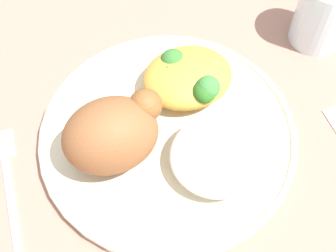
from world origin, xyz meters
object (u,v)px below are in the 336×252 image
(plate, at_px, (168,134))
(rice_pile, at_px, (217,156))
(fork, at_px, (8,180))
(water_glass, at_px, (324,13))
(roasted_chicken, at_px, (113,134))
(mac_cheese_with_broccoli, at_px, (188,77))

(plate, relative_size, rice_pile, 2.90)
(fork, height_order, water_glass, water_glass)
(roasted_chicken, distance_m, mac_cheese_with_broccoli, 0.11)
(roasted_chicken, relative_size, water_glass, 1.22)
(plate, relative_size, water_glass, 3.24)
(rice_pile, bearing_deg, roasted_chicken, 152.15)
(mac_cheese_with_broccoli, relative_size, water_glass, 1.17)
(roasted_chicken, bearing_deg, fork, 172.03)
(rice_pile, relative_size, mac_cheese_with_broccoli, 0.96)
(rice_pile, xyz_separation_m, fork, (-0.20, 0.06, -0.03))
(plate, relative_size, roasted_chicken, 2.65)
(plate, distance_m, rice_pile, 0.07)
(roasted_chicken, xyz_separation_m, mac_cheese_with_broccoli, (0.10, 0.05, -0.02))
(roasted_chicken, distance_m, rice_pile, 0.11)
(mac_cheese_with_broccoli, height_order, water_glass, water_glass)
(fork, bearing_deg, mac_cheese_with_broccoli, 8.98)
(rice_pile, xyz_separation_m, water_glass, (0.19, 0.12, 0.01))
(fork, bearing_deg, rice_pile, -17.38)
(rice_pile, height_order, water_glass, water_glass)
(rice_pile, distance_m, fork, 0.22)
(roasted_chicken, xyz_separation_m, fork, (-0.11, 0.02, -0.05))
(plate, relative_size, mac_cheese_with_broccoli, 2.78)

